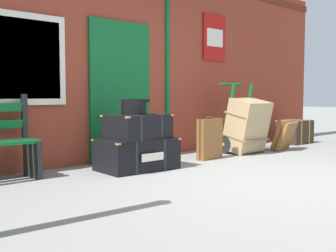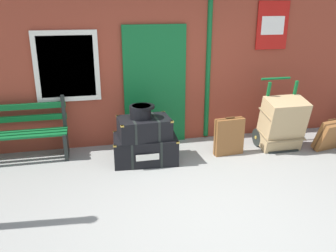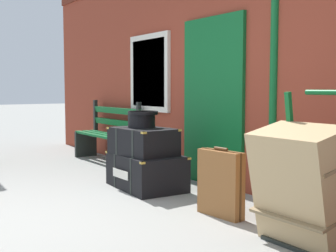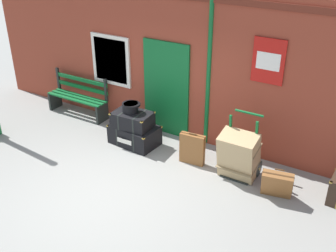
# 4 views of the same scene
# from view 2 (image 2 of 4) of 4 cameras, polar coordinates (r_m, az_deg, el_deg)

# --- Properties ---
(ground_plane) EXTENTS (60.00, 60.00, 0.00)m
(ground_plane) POSITION_cam_2_polar(r_m,az_deg,el_deg) (4.59, 7.33, -13.28)
(ground_plane) COLOR gray
(brick_facade) EXTENTS (10.40, 0.35, 3.20)m
(brick_facade) POSITION_cam_2_polar(r_m,az_deg,el_deg) (6.42, -0.13, 11.63)
(brick_facade) COLOR brown
(brick_facade) RESTS_ON ground
(platform_bench) EXTENTS (1.60, 0.43, 1.01)m
(platform_bench) POSITION_cam_2_polar(r_m,az_deg,el_deg) (6.23, -23.13, -1.15)
(platform_bench) COLOR #0F5B28
(platform_bench) RESTS_ON ground
(steamer_trunk_base) EXTENTS (1.05, 0.72, 0.43)m
(steamer_trunk_base) POSITION_cam_2_polar(r_m,az_deg,el_deg) (5.78, -3.66, -3.62)
(steamer_trunk_base) COLOR black
(steamer_trunk_base) RESTS_ON ground
(steamer_trunk_middle) EXTENTS (0.84, 0.59, 0.33)m
(steamer_trunk_middle) POSITION_cam_2_polar(r_m,az_deg,el_deg) (5.61, -3.82, -0.29)
(steamer_trunk_middle) COLOR black
(steamer_trunk_middle) RESTS_ON steamer_trunk_base
(round_hatbox) EXTENTS (0.39, 0.35, 0.20)m
(round_hatbox) POSITION_cam_2_polar(r_m,az_deg,el_deg) (5.53, -4.38, 2.41)
(round_hatbox) COLOR black
(round_hatbox) RESTS_ON steamer_trunk_middle
(porters_trolley) EXTENTS (0.71, 0.56, 1.21)m
(porters_trolley) POSITION_cam_2_polar(r_m,az_deg,el_deg) (6.62, 16.89, -0.81)
(porters_trolley) COLOR black
(porters_trolley) RESTS_ON ground
(large_brown_trunk) EXTENTS (0.70, 0.61, 0.95)m
(large_brown_trunk) POSITION_cam_2_polar(r_m,az_deg,el_deg) (6.41, 17.79, 0.37)
(large_brown_trunk) COLOR tan
(large_brown_trunk) RESTS_ON ground
(suitcase_beige) EXTENTS (0.51, 0.18, 0.67)m
(suitcase_beige) POSITION_cam_2_polar(r_m,az_deg,el_deg) (6.06, 9.74, -1.68)
(suitcase_beige) COLOR brown
(suitcase_beige) RESTS_ON ground
(suitcase_olive) EXTENTS (0.58, 0.43, 0.56)m
(suitcase_olive) POSITION_cam_2_polar(r_m,az_deg,el_deg) (6.75, 24.59, -1.36)
(suitcase_olive) COLOR brown
(suitcase_olive) RESTS_ON ground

